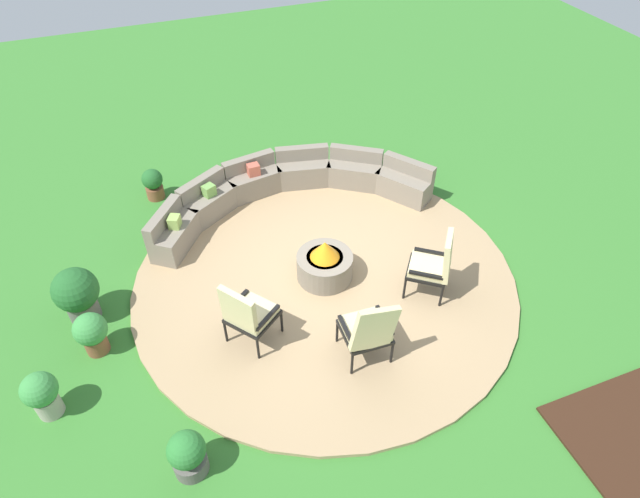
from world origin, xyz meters
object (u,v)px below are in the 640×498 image
Objects in this scene: lounge_chair_back_left at (435,264)px; potted_plant_3 at (42,394)px; fire_pit at (325,264)px; potted_plant_2 at (77,293)px; potted_plant_0 at (153,183)px; potted_plant_1 at (91,332)px; potted_plant_4 at (188,454)px; lounge_chair_front_left at (247,313)px; lounge_chair_front_right at (368,330)px; curved_stone_bench at (285,189)px.

potted_plant_3 is (-5.31, -0.09, -0.22)m from lounge_chair_back_left.
fire_pit is 0.98× the size of potted_plant_2.
potted_plant_1 is at bearing -111.12° from potted_plant_0.
potted_plant_4 reaches higher than potted_plant_0.
lounge_chair_back_left is 1.25× the size of potted_plant_2.
lounge_chair_front_left is at bearing 53.41° from potted_plant_4.
fire_pit reaches higher than potted_plant_1.
lounge_chair_front_left is 1.71× the size of potted_plant_4.
lounge_chair_front_right reaches higher than fire_pit.
potted_plant_0 is 0.91× the size of potted_plant_4.
potted_plant_1 is 2.27m from potted_plant_4.
fire_pit is at bearing 2.78° from potted_plant_1.
potted_plant_2 is 1.35× the size of potted_plant_4.
lounge_chair_front_right is 1.58m from lounge_chair_back_left.
curved_stone_bench is (0.02, 2.01, 0.02)m from fire_pit.
potted_plant_4 is (0.86, -2.10, -0.03)m from potted_plant_1.
fire_pit reaches higher than potted_plant_4.
potted_plant_0 is (-2.13, 1.04, -0.02)m from curved_stone_bench.
curved_stone_bench is 7.58× the size of potted_plant_1.
lounge_chair_front_right is at bearing -91.24° from fire_pit.
potted_plant_2 reaches higher than curved_stone_bench.
potted_plant_3 is (-0.48, -1.45, -0.09)m from potted_plant_2.
potted_plant_2 is (-2.08, 1.31, -0.14)m from lounge_chair_front_left.
lounge_chair_front_right reaches higher than potted_plant_1.
lounge_chair_back_left is 1.68× the size of potted_plant_4.
curved_stone_bench is at bearing 62.23° from lounge_chair_back_left.
curved_stone_bench is 3.15m from lounge_chair_front_left.
curved_stone_bench reaches higher than potted_plant_3.
potted_plant_0 is 0.85× the size of potted_plant_3.
curved_stone_bench is 7.22× the size of potted_plant_3.
lounge_chair_front_right is 2.55m from potted_plant_4.
potted_plant_4 is (-1.09, -1.48, -0.28)m from lounge_chair_front_left.
lounge_chair_back_left reaches higher than potted_plant_4.
potted_plant_0 is (-2.11, 3.04, -0.01)m from fire_pit.
lounge_chair_front_left reaches higher than potted_plant_1.
fire_pit is at bearing 42.38° from potted_plant_4.
lounge_chair_front_left is 1.87× the size of potted_plant_0.
lounge_chair_front_right is at bearing 15.20° from potted_plant_4.
potted_plant_3 is (-2.57, -0.14, -0.23)m from lounge_chair_front_left.
curved_stone_bench is 4.95m from potted_plant_3.
lounge_chair_front_left is 0.97× the size of lounge_chair_front_right.
lounge_chair_back_left is 1.85× the size of potted_plant_0.
curved_stone_bench is 4.60× the size of lounge_chair_back_left.
potted_plant_1 is at bearing -145.09° from lounge_chair_front_left.
fire_pit is at bearing 91.01° from lounge_chair_front_right.
potted_plant_1 is at bearing 112.34° from potted_plant_4.
lounge_chair_back_left is at bearing -64.96° from curved_stone_bench.
potted_plant_4 is at bearing 147.53° from lounge_chair_back_left.
potted_plant_3 is at bearing -108.41° from potted_plant_2.
lounge_chair_front_left reaches higher than fire_pit.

